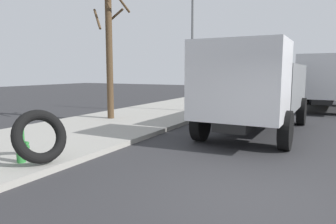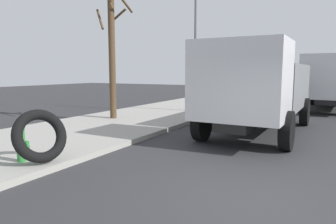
# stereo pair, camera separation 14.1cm
# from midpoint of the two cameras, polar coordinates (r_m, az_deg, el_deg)

# --- Properties ---
(ground_plane) EXTENTS (80.00, 80.00, 0.00)m
(ground_plane) POSITION_cam_midpoint_polar(r_m,az_deg,el_deg) (5.70, 14.09, -14.98)
(ground_plane) COLOR #2D2D30
(sidewalk_curb) EXTENTS (36.00, 5.00, 0.15)m
(sidewalk_curb) POSITION_cam_midpoint_polar(r_m,az_deg,el_deg) (9.47, -28.02, -6.12)
(sidewalk_curb) COLOR #99968E
(sidewalk_curb) RESTS_ON ground
(fire_hydrant) EXTENTS (0.21, 0.48, 0.89)m
(fire_hydrant) POSITION_cam_midpoint_polar(r_m,az_deg,el_deg) (7.63, -25.92, -4.85)
(fire_hydrant) COLOR #2D8438
(fire_hydrant) RESTS_ON sidewalk_curb
(loose_tire) EXTENTS (1.32, 0.93, 1.20)m
(loose_tire) POSITION_cam_midpoint_polar(r_m,az_deg,el_deg) (7.35, -22.92, -4.12)
(loose_tire) COLOR black
(loose_tire) RESTS_ON sidewalk_curb
(dump_truck_gray) EXTENTS (7.02, 2.85, 3.00)m
(dump_truck_gray) POSITION_cam_midpoint_polar(r_m,az_deg,el_deg) (11.24, 15.73, 4.41)
(dump_truck_gray) COLOR slate
(dump_truck_gray) RESTS_ON ground
(dump_truck_yellow) EXTENTS (7.09, 3.02, 3.00)m
(dump_truck_yellow) POSITION_cam_midpoint_polar(r_m,az_deg,el_deg) (19.76, 26.87, 5.08)
(dump_truck_yellow) COLOR gold
(dump_truck_yellow) RESTS_ON ground
(dump_truck_blue) EXTENTS (7.04, 2.89, 3.00)m
(dump_truck_blue) POSITION_cam_midpoint_polar(r_m,az_deg,el_deg) (26.34, 24.97, 5.58)
(dump_truck_blue) COLOR #1E3899
(dump_truck_blue) RESTS_ON ground
(dump_truck_green) EXTENTS (7.11, 3.06, 3.00)m
(dump_truck_green) POSITION_cam_midpoint_polar(r_m,az_deg,el_deg) (35.13, 24.35, 5.91)
(dump_truck_green) COLOR #237033
(dump_truck_green) RESTS_ON ground
(bare_tree) EXTENTS (1.33, 1.40, 6.01)m
(bare_tree) POSITION_cam_midpoint_polar(r_m,az_deg,el_deg) (13.54, -11.06, 12.19)
(bare_tree) COLOR #4C3823
(bare_tree) RESTS_ON sidewalk_curb
(street_light_pole) EXTENTS (0.12, 0.12, 6.44)m
(street_light_pole) POSITION_cam_midpoint_polar(r_m,az_deg,el_deg) (15.94, 4.21, 11.81)
(street_light_pole) COLOR #595B5E
(street_light_pole) RESTS_ON sidewalk_curb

